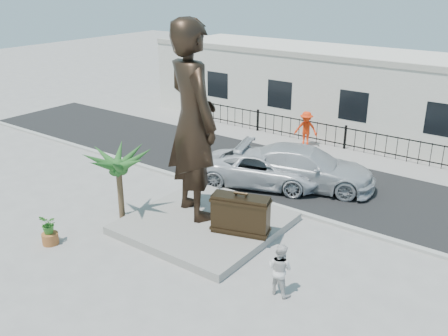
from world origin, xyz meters
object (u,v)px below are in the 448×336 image
at_px(tourist, 280,269).
at_px(car_white, 262,168).
at_px(statue, 193,121).
at_px(suitcase, 241,215).

xyz_separation_m(tourist, car_white, (-4.74, 6.55, -0.05)).
height_order(statue, car_white, statue).
distance_m(suitcase, car_white, 5.11).
bearing_deg(car_white, suitcase, -176.68).
bearing_deg(suitcase, statue, 155.29).
xyz_separation_m(statue, tourist, (4.98, -2.17, -3.06)).
bearing_deg(car_white, tourist, -164.56).
distance_m(statue, suitcase, 3.69).
bearing_deg(statue, suitcase, -162.72).
relative_size(suitcase, tourist, 1.23).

